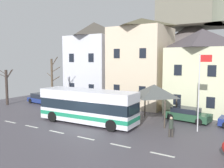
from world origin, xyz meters
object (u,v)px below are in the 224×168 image
Objects in this scene: transit_bus at (88,107)px; pedestrian_00 at (136,117)px; townhouse_01 at (141,63)px; flagpole at (200,87)px; townhouse_00 at (94,62)px; hilltop_castle at (193,54)px; parked_car_01 at (187,114)px; parked_car_03 at (80,103)px; townhouse_02 at (201,71)px; bare_tree_01 at (7,87)px; bare_tree_00 at (52,82)px; bus_shelter at (154,91)px; pedestrian_01 at (171,126)px; parked_car_02 at (42,99)px; public_bench at (172,115)px.

transit_bus is 4.53m from pedestrian_00.
townhouse_01 reaches higher than flagpole.
townhouse_00 is 21.98m from hilltop_castle.
parked_car_01 is at bearing 119.28° from flagpole.
parked_car_03 is (-5.52, -5.45, -4.86)m from townhouse_01.
parked_car_03 is at bearing -169.51° from parked_car_01.
townhouse_01 is 1.19× the size of townhouse_02.
townhouse_01 is at bearing -94.76° from hilltop_castle.
bare_tree_01 reaches higher than transit_bus.
transit_bus is at bearing -164.32° from flagpole.
pedestrian_00 is at bearing -0.80° from bare_tree_01.
transit_bus is at bearing -158.80° from pedestrian_00.
flagpole is at bearing -53.22° from parked_car_01.
flagpole reaches higher than parked_car_03.
transit_bus is 8.53m from bare_tree_00.
hilltop_castle reaches higher than bare_tree_00.
flagpole is (5.18, 1.01, 2.94)m from pedestrian_00.
townhouse_00 is 2.53× the size of parked_car_01.
parked_car_03 is (-5.08, 5.01, -0.93)m from transit_bus.
pedestrian_00 is (-3.60, -8.92, -3.84)m from townhouse_02.
townhouse_02 reaches higher than bare_tree_00.
townhouse_02 is 7.50m from bus_shelter.
transit_bus is at bearing -135.81° from parked_car_01.
transit_bus is at bearing -92.45° from townhouse_01.
bus_shelter is at bearing 34.89° from transit_bus.
townhouse_00 is at bearing 144.97° from pedestrian_01.
flagpole is at bearing 11.03° from pedestrian_00.
parked_car_02 is 0.93× the size of bare_tree_01.
pedestrian_00 is (10.79, -8.63, -4.73)m from townhouse_00.
townhouse_02 is at bearing 72.97° from public_bench.
townhouse_02 is 13.43m from transit_bus.
bus_shelter is 0.75× the size of bare_tree_01.
bare_tree_00 is (-15.35, -2.47, 2.54)m from parked_car_01.
parked_car_03 is at bearing 159.78° from pedestrian_00.
pedestrian_00 reaches higher than public_bench.
townhouse_02 is 8.12m from flagpole.
townhouse_01 is 7.42× the size of pedestrian_00.
parked_car_01 is at bearing 8.26° from parked_car_02.
bus_shelter is 2.27× the size of pedestrian_01.
flagpole is at bearing -78.76° from townhouse_02.
townhouse_00 is at bearing 120.55° from transit_bus.
transit_bus is (6.63, -10.24, -3.94)m from townhouse_00.
bus_shelter is 0.83× the size of parked_car_01.
parked_car_01 is at bearing -168.55° from parked_car_03.
townhouse_02 is 5.34× the size of public_bench.
bare_tree_01 is (-14.62, 1.87, 0.82)m from transit_bus.
bus_shelter reaches higher than pedestrian_01.
pedestrian_00 is at bearing -7.66° from bare_tree_00.
pedestrian_01 reaches higher than parked_car_01.
hilltop_castle is at bearing 66.52° from townhouse_00.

